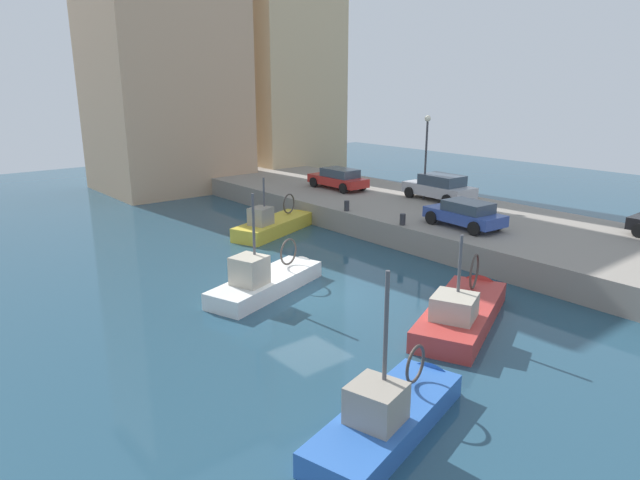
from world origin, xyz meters
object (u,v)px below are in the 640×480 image
at_px(fishing_boat_white, 271,286).
at_px(parked_car_blue, 465,214).
at_px(fishing_boat_blue, 394,420).
at_px(parked_car_red, 338,178).
at_px(parked_car_silver, 440,187).
at_px(fishing_boat_yellow, 277,230).
at_px(mooring_bollard_mid, 347,206).
at_px(mooring_bollard_south, 403,219).
at_px(fishing_boat_red, 464,317).
at_px(quay_streetlamp, 426,143).

relative_size(fishing_boat_white, parked_car_blue, 1.62).
relative_size(fishing_boat_blue, parked_car_red, 1.42).
bearing_deg(fishing_boat_blue, parked_car_blue, 30.59).
bearing_deg(parked_car_blue, parked_car_silver, 49.44).
xyz_separation_m(fishing_boat_yellow, mooring_bollard_mid, (2.76, -2.55, 1.37)).
xyz_separation_m(fishing_boat_blue, parked_car_red, (14.98, 18.96, 1.76)).
distance_m(mooring_bollard_south, mooring_bollard_mid, 4.00).
bearing_deg(mooring_bollard_mid, fishing_boat_white, -150.75).
bearing_deg(parked_car_red, mooring_bollard_mid, -127.45).
distance_m(fishing_boat_white, fishing_boat_red, 7.44).
distance_m(parked_car_blue, quay_streetlamp, 7.24).
xyz_separation_m(mooring_bollard_south, mooring_bollard_mid, (0.00, 4.00, 0.00)).
height_order(fishing_boat_white, mooring_bollard_south, fishing_boat_white).
distance_m(fishing_boat_white, fishing_boat_yellow, 8.89).
relative_size(fishing_boat_white, parked_car_silver, 1.49).
distance_m(parked_car_silver, mooring_bollard_south, 6.71).
bearing_deg(parked_car_blue, quay_streetlamp, 56.66).
distance_m(fishing_boat_red, mooring_bollard_south, 8.71).
distance_m(fishing_boat_white, mooring_bollard_south, 8.24).
relative_size(fishing_boat_white, parked_car_red, 1.51).
bearing_deg(fishing_boat_red, mooring_bollard_mid, 67.04).
bearing_deg(parked_car_blue, mooring_bollard_south, 131.55).
relative_size(fishing_boat_white, fishing_boat_red, 0.94).
bearing_deg(fishing_boat_blue, quay_streetlamp, 38.57).
distance_m(fishing_boat_yellow, parked_car_red, 7.34).
xyz_separation_m(fishing_boat_white, parked_car_silver, (14.24, 3.25, 1.82)).
relative_size(fishing_boat_yellow, parked_car_red, 1.51).
distance_m(fishing_boat_blue, mooring_bollard_south, 14.91).
distance_m(parked_car_blue, parked_car_red, 11.43).
relative_size(fishing_boat_red, fishing_boat_yellow, 1.06).
xyz_separation_m(parked_car_blue, parked_car_red, (1.96, 11.27, 0.02)).
height_order(fishing_boat_blue, quay_streetlamp, quay_streetlamp).
bearing_deg(fishing_boat_red, parked_car_blue, 36.82).
distance_m(fishing_boat_yellow, parked_car_silver, 9.86).
xyz_separation_m(fishing_boat_yellow, quay_streetlamp, (8.41, -3.09, 4.35)).
xyz_separation_m(fishing_boat_red, parked_car_red, (8.63, 16.26, 1.78)).
height_order(fishing_boat_red, mooring_bollard_south, fishing_boat_red).
bearing_deg(mooring_bollard_mid, quay_streetlamp, -5.45).
bearing_deg(fishing_boat_yellow, fishing_boat_white, -127.04).
bearing_deg(mooring_bollard_south, parked_car_red, 66.80).
bearing_deg(parked_car_silver, parked_car_red, 109.28).
xyz_separation_m(fishing_boat_yellow, parked_car_blue, (4.70, -8.73, 1.76)).
bearing_deg(parked_car_red, parked_car_blue, -99.85).
xyz_separation_m(fishing_boat_red, mooring_bollard_mid, (4.74, 11.18, 1.37)).
bearing_deg(quay_streetlamp, fishing_boat_blue, -141.43).
bearing_deg(mooring_bollard_mid, fishing_boat_red, -112.96).
relative_size(fishing_boat_white, fishing_boat_blue, 1.06).
height_order(parked_car_silver, mooring_bollard_south, parked_car_silver).
relative_size(fishing_boat_red, fishing_boat_blue, 1.12).
height_order(fishing_boat_red, fishing_boat_blue, fishing_boat_blue).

